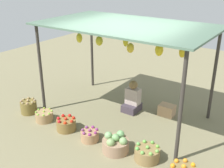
{
  "coord_description": "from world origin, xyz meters",
  "views": [
    {
      "loc": [
        3.14,
        -5.03,
        3.26
      ],
      "look_at": [
        0.0,
        -0.51,
        0.95
      ],
      "focal_mm": 44.82,
      "sensor_mm": 36.0,
      "label": 1
    }
  ],
  "objects_px": {
    "basket_potatoes": "(29,107)",
    "vendor_person": "(132,99)",
    "basket_red_tomatoes": "(66,124)",
    "basket_limes": "(44,116)",
    "basket_green_apples": "(147,154)",
    "wooden_crate_near_vendor": "(167,110)",
    "basket_cabbages": "(116,144)",
    "basket_purple_onions": "(90,135)"
  },
  "relations": [
    {
      "from": "basket_limes",
      "to": "basket_green_apples",
      "type": "relative_size",
      "value": 0.87
    },
    {
      "from": "basket_red_tomatoes",
      "to": "basket_limes",
      "type": "bearing_deg",
      "value": 179.89
    },
    {
      "from": "vendor_person",
      "to": "basket_limes",
      "type": "height_order",
      "value": "vendor_person"
    },
    {
      "from": "basket_red_tomatoes",
      "to": "basket_green_apples",
      "type": "height_order",
      "value": "basket_red_tomatoes"
    },
    {
      "from": "basket_cabbages",
      "to": "basket_green_apples",
      "type": "height_order",
      "value": "basket_cabbages"
    },
    {
      "from": "basket_potatoes",
      "to": "basket_green_apples",
      "type": "height_order",
      "value": "basket_potatoes"
    },
    {
      "from": "vendor_person",
      "to": "basket_green_apples",
      "type": "height_order",
      "value": "vendor_person"
    },
    {
      "from": "vendor_person",
      "to": "basket_red_tomatoes",
      "type": "distance_m",
      "value": 1.74
    },
    {
      "from": "basket_green_apples",
      "to": "vendor_person",
      "type": "bearing_deg",
      "value": 129.07
    },
    {
      "from": "vendor_person",
      "to": "basket_green_apples",
      "type": "distance_m",
      "value": 1.92
    },
    {
      "from": "basket_red_tomatoes",
      "to": "basket_purple_onions",
      "type": "bearing_deg",
      "value": -1.4
    },
    {
      "from": "basket_limes",
      "to": "basket_cabbages",
      "type": "height_order",
      "value": "basket_cabbages"
    },
    {
      "from": "basket_purple_onions",
      "to": "wooden_crate_near_vendor",
      "type": "distance_m",
      "value": 2.03
    },
    {
      "from": "vendor_person",
      "to": "wooden_crate_near_vendor",
      "type": "height_order",
      "value": "vendor_person"
    },
    {
      "from": "basket_potatoes",
      "to": "vendor_person",
      "type": "bearing_deg",
      "value": 37.45
    },
    {
      "from": "basket_red_tomatoes",
      "to": "basket_cabbages",
      "type": "distance_m",
      "value": 1.3
    },
    {
      "from": "vendor_person",
      "to": "basket_cabbages",
      "type": "height_order",
      "value": "vendor_person"
    },
    {
      "from": "vendor_person",
      "to": "basket_purple_onions",
      "type": "xyz_separation_m",
      "value": [
        -0.05,
        -1.59,
        -0.19
      ]
    },
    {
      "from": "vendor_person",
      "to": "basket_limes",
      "type": "relative_size",
      "value": 1.94
    },
    {
      "from": "basket_limes",
      "to": "basket_red_tomatoes",
      "type": "height_order",
      "value": "basket_red_tomatoes"
    },
    {
      "from": "basket_red_tomatoes",
      "to": "basket_purple_onions",
      "type": "height_order",
      "value": "basket_red_tomatoes"
    },
    {
      "from": "basket_potatoes",
      "to": "basket_purple_onions",
      "type": "distance_m",
      "value": 1.94
    },
    {
      "from": "vendor_person",
      "to": "wooden_crate_near_vendor",
      "type": "xyz_separation_m",
      "value": [
        0.8,
        0.26,
        -0.16
      ]
    },
    {
      "from": "basket_limes",
      "to": "basket_red_tomatoes",
      "type": "relative_size",
      "value": 0.96
    },
    {
      "from": "basket_potatoes",
      "to": "basket_limes",
      "type": "bearing_deg",
      "value": -4.8
    },
    {
      "from": "basket_green_apples",
      "to": "basket_cabbages",
      "type": "bearing_deg",
      "value": -169.65
    },
    {
      "from": "vendor_person",
      "to": "basket_limes",
      "type": "distance_m",
      "value": 2.11
    },
    {
      "from": "basket_red_tomatoes",
      "to": "basket_potatoes",
      "type": "bearing_deg",
      "value": 177.72
    },
    {
      "from": "basket_potatoes",
      "to": "basket_limes",
      "type": "xyz_separation_m",
      "value": [
        0.59,
        -0.05,
        -0.05
      ]
    },
    {
      "from": "basket_red_tomatoes",
      "to": "basket_cabbages",
      "type": "relative_size",
      "value": 0.81
    },
    {
      "from": "basket_limes",
      "to": "wooden_crate_near_vendor",
      "type": "distance_m",
      "value": 2.86
    },
    {
      "from": "vendor_person",
      "to": "basket_red_tomatoes",
      "type": "relative_size",
      "value": 1.87
    },
    {
      "from": "basket_limes",
      "to": "wooden_crate_near_vendor",
      "type": "bearing_deg",
      "value": 39.8
    },
    {
      "from": "basket_limes",
      "to": "basket_cabbages",
      "type": "bearing_deg",
      "value": -0.63
    },
    {
      "from": "basket_purple_onions",
      "to": "wooden_crate_near_vendor",
      "type": "bearing_deg",
      "value": 65.45
    },
    {
      "from": "basket_limes",
      "to": "wooden_crate_near_vendor",
      "type": "relative_size",
      "value": 1.12
    },
    {
      "from": "basket_green_apples",
      "to": "basket_purple_onions",
      "type": "bearing_deg",
      "value": -175.05
    },
    {
      "from": "basket_potatoes",
      "to": "wooden_crate_near_vendor",
      "type": "distance_m",
      "value": 3.31
    },
    {
      "from": "basket_limes",
      "to": "basket_green_apples",
      "type": "xyz_separation_m",
      "value": [
        2.6,
        0.09,
        0.02
      ]
    },
    {
      "from": "vendor_person",
      "to": "basket_potatoes",
      "type": "bearing_deg",
      "value": -142.55
    },
    {
      "from": "basket_red_tomatoes",
      "to": "basket_cabbages",
      "type": "bearing_deg",
      "value": -0.9
    },
    {
      "from": "vendor_person",
      "to": "wooden_crate_near_vendor",
      "type": "bearing_deg",
      "value": 17.89
    }
  ]
}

